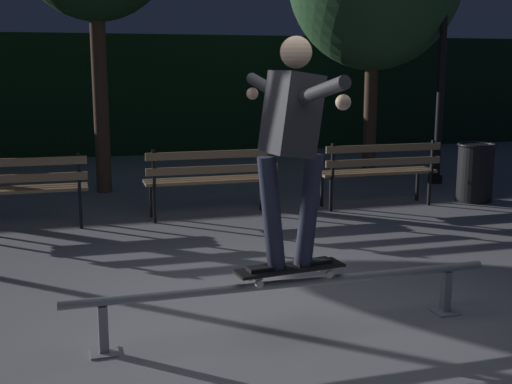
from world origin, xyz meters
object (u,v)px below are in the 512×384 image
Objects in this scene: lamp_post_right at (444,23)px; trash_can at (475,172)px; park_bench_leftmost at (14,184)px; grind_rail at (288,290)px; park_bench_right_center at (379,167)px; park_bench_left_center at (211,175)px; skateboard at (290,269)px; skateboarder at (292,134)px.

trash_can is at bearing -101.08° from lamp_post_right.
trash_can is (5.95, -0.03, -0.12)m from park_bench_leftmost.
grind_rail is at bearing -130.46° from lamp_post_right.
park_bench_right_center is 1.45m from trash_can.
park_bench_right_center is 2.94m from lamp_post_right.
grind_rail is 0.79× the size of lamp_post_right.
park_bench_leftmost is at bearing -167.47° from lamp_post_right.
park_bench_right_center is 0.41× the size of lamp_post_right.
park_bench_right_center is at bearing 0.00° from park_bench_left_center.
park_bench_leftmost is 1.00× the size of park_bench_right_center.
grind_rail is at bearing -125.08° from park_bench_right_center.
trash_can is (1.45, -0.03, -0.12)m from park_bench_right_center.
park_bench_leftmost is at bearing 119.13° from skateboard.
park_bench_leftmost reaches higher than grind_rail.
lamp_post_right is (4.23, 4.97, 1.09)m from skateboarder.
skateboarder reaches higher than park_bench_right_center.
park_bench_left_center is at bearing 85.94° from skateboard.
park_bench_leftmost is at bearing 180.00° from park_bench_left_center.
park_bench_right_center is at bearing 55.04° from skateboard.
park_bench_leftmost is 6.67m from lamp_post_right.
trash_can reaches higher than skateboard.
trash_can is at bearing -0.41° from park_bench_left_center.
skateboard is at bearing -124.96° from park_bench_right_center.
lamp_post_right is at bearing 12.53° from park_bench_leftmost.
park_bench_left_center is 0.41× the size of lamp_post_right.
trash_can is at bearing -1.04° from park_bench_right_center.
park_bench_right_center is (2.51, 3.59, 0.08)m from skateboard.
skateboard is 0.50× the size of park_bench_right_center.
grind_rail is 1.91× the size of park_bench_leftmost.
skateboard is 0.20× the size of lamp_post_right.
skateboard is (0.01, -0.00, 0.15)m from grind_rail.
lamp_post_right is 4.88× the size of trash_can.
skateboard is 6.84m from lamp_post_right.
park_bench_right_center is at bearing 54.92° from grind_rail.
park_bench_left_center is at bearing 85.99° from skateboarder.
skateboarder is 0.97× the size of park_bench_right_center.
lamp_post_right is (6.23, 1.39, 1.94)m from park_bench_leftmost.
grind_rail is 6.89m from lamp_post_right.
park_bench_left_center is 4.64m from lamp_post_right.
skateboard is 3.60m from park_bench_left_center.
skateboarder is 3.70m from park_bench_left_center.
park_bench_left_center reaches higher than skateboard.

